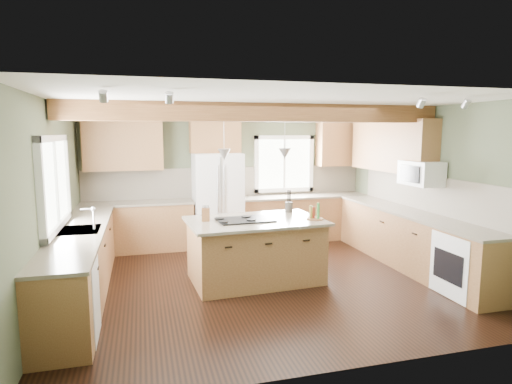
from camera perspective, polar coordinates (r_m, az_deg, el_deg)
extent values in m
plane|color=black|center=(6.48, 0.94, -11.79)|extent=(5.60, 5.60, 0.00)
plane|color=silver|center=(6.11, 1.00, 11.80)|extent=(5.60, 5.60, 0.00)
plane|color=#49523A|center=(8.58, -3.63, 1.98)|extent=(5.60, 0.00, 5.60)
plane|color=#49523A|center=(6.04, -25.53, -1.30)|extent=(0.00, 5.00, 5.00)
plane|color=#49523A|center=(7.43, 22.20, 0.49)|extent=(0.00, 5.00, 5.00)
cube|color=#573018|center=(6.18, 0.79, 10.55)|extent=(5.55, 0.26, 0.26)
cube|color=#573018|center=(8.44, -3.57, 10.32)|extent=(5.55, 0.20, 0.10)
cube|color=brown|center=(8.57, -3.61, 1.37)|extent=(5.58, 0.03, 0.58)
cube|color=brown|center=(7.48, 21.84, -0.15)|extent=(0.03, 3.70, 0.58)
cube|color=brown|center=(8.25, -15.47, -4.58)|extent=(2.02, 0.60, 0.88)
cube|color=brown|center=(8.17, -15.59, -1.43)|extent=(2.06, 0.64, 0.04)
cube|color=brown|center=(8.84, 6.33, -3.51)|extent=(2.62, 0.60, 0.88)
cube|color=brown|center=(8.76, 6.38, -0.56)|extent=(2.66, 0.64, 0.04)
cube|color=brown|center=(6.22, -22.22, -8.98)|extent=(0.60, 3.70, 0.88)
cube|color=brown|center=(6.11, -22.44, -4.85)|extent=(0.64, 3.74, 0.04)
cube|color=brown|center=(7.45, 19.77, -6.11)|extent=(0.60, 3.70, 0.88)
cube|color=brown|center=(7.36, 19.94, -2.63)|extent=(0.64, 3.74, 0.04)
cube|color=brown|center=(8.20, -17.26, 5.92)|extent=(1.40, 0.35, 0.90)
cube|color=brown|center=(8.31, -5.49, 7.64)|extent=(0.96, 0.35, 0.70)
cube|color=brown|center=(8.02, 17.55, 5.87)|extent=(0.35, 2.20, 0.90)
cube|color=brown|center=(9.11, 10.97, 6.30)|extent=(0.90, 0.35, 0.90)
cube|color=white|center=(6.05, -25.40, 1.11)|extent=(0.04, 1.60, 1.05)
cube|color=white|center=(8.83, 3.72, 3.78)|extent=(1.10, 0.04, 1.00)
cube|color=#262628|center=(6.11, -22.45, -4.80)|extent=(0.50, 0.65, 0.03)
cylinder|color=#B2B2B7|center=(6.06, -20.83, -3.42)|extent=(0.02, 0.02, 0.28)
cube|color=white|center=(5.00, -23.96, -13.34)|extent=(0.60, 0.60, 0.84)
cube|color=white|center=(6.46, 26.32, -8.69)|extent=(0.60, 0.72, 0.84)
cube|color=white|center=(7.24, 21.15, 2.35)|extent=(0.40, 0.70, 0.38)
cone|color=#B2B2B7|center=(6.03, -4.27, 4.99)|extent=(0.18, 0.18, 0.16)
cone|color=#B2B2B7|center=(6.32, 3.84, 5.13)|extent=(0.18, 0.18, 0.16)
cube|color=white|center=(8.20, -5.14, -1.12)|extent=(0.90, 0.74, 1.80)
cube|color=brown|center=(6.39, -0.11, -7.93)|extent=(1.90, 1.24, 0.88)
cube|color=brown|center=(6.28, -0.11, -3.89)|extent=(2.03, 1.37, 0.04)
cube|color=black|center=(6.23, -1.45, -3.71)|extent=(0.83, 0.58, 0.02)
cube|color=brown|center=(6.20, -6.72, -3.02)|extent=(0.13, 0.11, 0.19)
cylinder|color=#39312E|center=(6.88, 4.41, -2.01)|extent=(0.15, 0.15, 0.16)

